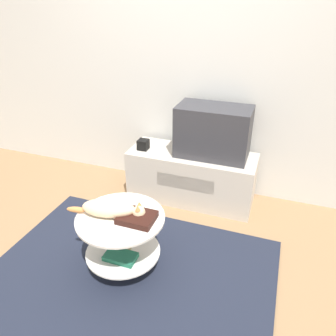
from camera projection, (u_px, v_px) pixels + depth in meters
The scene contains 9 objects.
ground_plane at pixel (131, 274), 2.42m from camera, with size 12.00×12.00×0.00m, color #93704C.
wall_back at pixel (192, 59), 3.00m from camera, with size 8.00×0.05×2.60m.
rug at pixel (131, 274), 2.41m from camera, with size 2.05×1.45×0.02m.
tv_stand at pixel (191, 176), 3.20m from camera, with size 1.21×0.45×0.49m.
tv at pixel (213, 132), 2.95m from camera, with size 0.66×0.36×0.47m.
speaker at pixel (143, 145), 3.15m from camera, with size 0.10×0.10×0.10m.
coffee_table at pixel (122, 236), 2.33m from camera, with size 0.62×0.62×0.45m.
dvd_box at pixel (137, 217), 2.21m from camera, with size 0.25×0.19×0.04m.
cat at pixel (111, 208), 2.24m from camera, with size 0.55×0.24×0.12m.
Camera 1 is at (0.85, -1.56, 1.84)m, focal length 35.00 mm.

